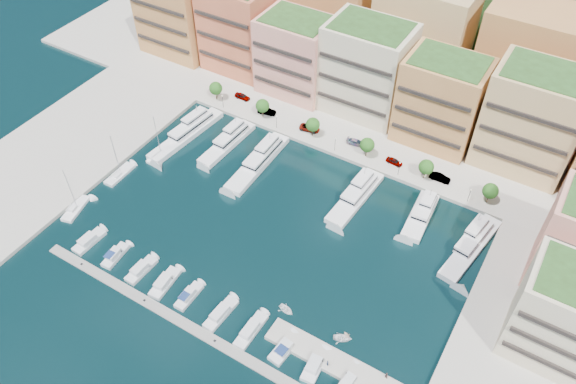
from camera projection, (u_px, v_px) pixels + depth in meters
name	position (u px, v px, depth m)	size (l,w,h in m)	color
ground	(271.00, 230.00, 129.69)	(400.00, 400.00, 0.00)	black
north_quay	(383.00, 94.00, 166.88)	(220.00, 64.00, 2.00)	#9E998E
west_quay	(56.00, 157.00, 147.39)	(34.00, 76.00, 2.00)	#9E998E
hillside	(440.00, 25.00, 195.66)	(240.00, 40.00, 58.00)	#203E19
south_pontoon	(179.00, 321.00, 112.79)	(72.00, 2.20, 0.35)	gray
finger_pier	(343.00, 368.00, 105.61)	(32.00, 5.00, 2.00)	#9E998E
apartment_0	(177.00, 14.00, 174.12)	(22.00, 16.50, 24.80)	#C38947
apartment_1	(239.00, 26.00, 166.63)	(20.00, 16.50, 26.80)	#D87148
apartment_2	(296.00, 55.00, 159.24)	(20.00, 15.50, 22.80)	#E69F80
apartment_3	(367.00, 69.00, 151.75)	(22.00, 16.50, 25.80)	beige
apartment_4	(441.00, 101.00, 143.28)	(20.00, 15.50, 23.80)	tan
apartment_5	(532.00, 120.00, 135.43)	(22.00, 16.50, 26.80)	tan
apartment_east_b	(568.00, 318.00, 100.32)	(18.00, 14.50, 20.80)	beige
backblock_1	(330.00, 7.00, 171.73)	(26.00, 18.00, 30.00)	tan
backblock_2	(423.00, 33.00, 160.85)	(26.00, 18.00, 30.00)	tan
backblock_3	(528.00, 62.00, 149.96)	(26.00, 18.00, 30.00)	#C38947
tree_0	(216.00, 88.00, 160.91)	(3.80, 3.80, 5.65)	#473323
tree_1	(262.00, 106.00, 155.11)	(3.80, 3.80, 5.65)	#473323
tree_2	(313.00, 125.00, 149.30)	(3.80, 3.80, 5.65)	#473323
tree_3	(367.00, 145.00, 143.50)	(3.80, 3.80, 5.65)	#473323
tree_4	(426.00, 167.00, 137.69)	(3.80, 3.80, 5.65)	#473323
tree_5	(490.00, 191.00, 131.89)	(3.80, 3.80, 5.65)	#473323
lamppost_0	(223.00, 99.00, 158.74)	(0.30, 0.30, 4.20)	black
lamppost_1	(276.00, 120.00, 152.21)	(0.30, 0.30, 4.20)	black
lamppost_2	(335.00, 142.00, 145.67)	(0.30, 0.30, 4.20)	black
lamppost_3	(399.00, 167.00, 139.14)	(0.30, 0.30, 4.20)	black
lamppost_4	(470.00, 193.00, 132.61)	(0.30, 0.30, 4.20)	black
yacht_0	(189.00, 132.00, 152.80)	(6.59, 25.97, 7.30)	white
yacht_1	(229.00, 141.00, 150.18)	(5.07, 20.28, 7.30)	white
yacht_2	(260.00, 159.00, 144.91)	(5.27, 24.40, 7.30)	white
yacht_4	(357.00, 195.00, 136.06)	(6.07, 21.15, 7.30)	white
yacht_5	(422.00, 213.00, 131.71)	(5.62, 16.01, 7.30)	white
yacht_6	(472.00, 244.00, 125.13)	(7.74, 22.66, 7.30)	white
cruiser_0	(89.00, 241.00, 126.59)	(3.14, 8.04, 2.55)	silver
cruiser_1	(115.00, 256.00, 123.68)	(3.12, 7.40, 2.66)	silver
cruiser_2	(141.00, 270.00, 120.97)	(2.93, 7.83, 2.55)	silver
cruiser_3	(165.00, 283.00, 118.58)	(3.48, 8.42, 2.55)	silver
cruiser_4	(189.00, 296.00, 116.23)	(2.46, 7.16, 2.66)	silver
cruiser_5	(221.00, 314.00, 113.28)	(3.11, 8.70, 2.55)	silver
cruiser_6	(251.00, 331.00, 110.62)	(2.67, 8.90, 2.55)	silver
cruiser_7	(284.00, 349.00, 107.81)	(3.59, 7.38, 2.66)	silver
cruiser_8	(315.00, 366.00, 105.40)	(3.49, 7.50, 2.55)	silver
cruiser_9	(347.00, 384.00, 102.92)	(3.21, 8.08, 2.55)	silver
sailboat_1	(120.00, 175.00, 142.16)	(3.00, 8.84, 13.20)	white
sailboat_2	(160.00, 155.00, 147.30)	(2.92, 8.12, 13.20)	white
sailboat_0	(76.00, 209.00, 133.88)	(4.85, 9.03, 13.20)	white
tender_1	(347.00, 335.00, 110.06)	(1.49, 1.73, 0.91)	beige
tender_2	(343.00, 338.00, 109.61)	(2.63, 3.68, 0.76)	white
tender_0	(286.00, 310.00, 114.17)	(2.47, 3.46, 0.72)	white
car_0	(242.00, 96.00, 163.16)	(1.90, 4.72, 1.61)	gray
car_1	(267.00, 111.00, 158.13)	(1.80, 5.16, 1.70)	gray
car_2	(310.00, 128.00, 153.00)	(2.57, 5.58, 1.55)	gray
car_3	(356.00, 142.00, 148.85)	(2.06, 5.07, 1.47)	gray
car_4	(394.00, 161.00, 143.56)	(1.76, 4.37, 1.49)	gray
car_5	(440.00, 178.00, 139.20)	(1.81, 5.18, 1.71)	gray
person_0	(328.00, 363.00, 104.44)	(0.58, 0.38, 1.58)	#232D46
person_1	(386.00, 375.00, 102.75)	(0.76, 0.59, 1.56)	#482E2B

